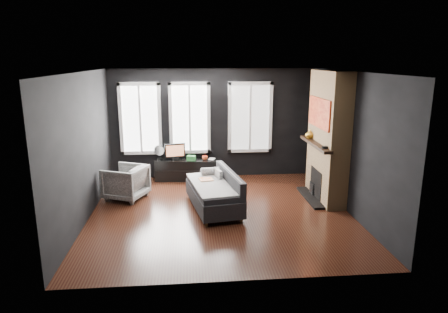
{
  "coord_description": "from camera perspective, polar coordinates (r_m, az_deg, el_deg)",
  "views": [
    {
      "loc": [
        -0.59,
        -7.31,
        2.94
      ],
      "look_at": [
        0.1,
        0.3,
        1.05
      ],
      "focal_mm": 32.0,
      "sensor_mm": 36.0,
      "label": 1
    }
  ],
  "objects": [
    {
      "name": "wall_left",
      "position": [
        7.72,
        -19.38,
        1.21
      ],
      "size": [
        0.02,
        5.0,
        2.7
      ],
      "primitive_type": "cube",
      "color": "black",
      "rests_on": "ground"
    },
    {
      "name": "windows",
      "position": [
        9.79,
        -4.43,
        10.57
      ],
      "size": [
        4.0,
        0.16,
        1.76
      ],
      "primitive_type": null,
      "color": "white",
      "rests_on": "wall_back"
    },
    {
      "name": "fireplace",
      "position": [
        8.57,
        14.64,
        2.75
      ],
      "size": [
        0.7,
        1.62,
        2.7
      ],
      "primitive_type": null,
      "color": "#93724C",
      "rests_on": "floor"
    },
    {
      "name": "wall_right",
      "position": [
        8.1,
        17.38,
        1.92
      ],
      "size": [
        0.02,
        5.0,
        2.7
      ],
      "primitive_type": "cube",
      "color": "black",
      "rests_on": "ground"
    },
    {
      "name": "mug",
      "position": [
        9.75,
        -2.75,
        -0.1
      ],
      "size": [
        0.15,
        0.13,
        0.14
      ],
      "primitive_type": "imported",
      "rotation": [
        0.0,
        0.0,
        -0.18
      ],
      "color": "#EC5529",
      "rests_on": "media_console"
    },
    {
      "name": "media_console",
      "position": [
        9.92,
        -5.38,
        -1.85
      ],
      "size": [
        1.55,
        0.65,
        0.52
      ],
      "primitive_type": null,
      "rotation": [
        0.0,
        0.0,
        -0.12
      ],
      "color": "black",
      "rests_on": "floor"
    },
    {
      "name": "ceiling",
      "position": [
        7.34,
        -0.58,
        12.01
      ],
      "size": [
        5.0,
        5.0,
        0.0
      ],
      "primitive_type": "plane",
      "color": "white",
      "rests_on": "ground"
    },
    {
      "name": "sofa",
      "position": [
        7.95,
        -1.51,
        -4.88
      ],
      "size": [
        1.19,
        1.91,
        0.77
      ],
      "primitive_type": null,
      "rotation": [
        0.0,
        0.0,
        0.18
      ],
      "color": "black",
      "rests_on": "floor"
    },
    {
      "name": "monitor",
      "position": [
        9.81,
        -7.03,
        0.84
      ],
      "size": [
        0.52,
        0.22,
        0.45
      ],
      "primitive_type": null,
      "rotation": [
        0.0,
        0.0,
        0.22
      ],
      "color": "black",
      "rests_on": "media_console"
    },
    {
      "name": "wall_back",
      "position": [
        9.96,
        -1.72,
        4.69
      ],
      "size": [
        5.0,
        0.02,
        2.7
      ],
      "primitive_type": "cube",
      "color": "black",
      "rests_on": "ground"
    },
    {
      "name": "floor",
      "position": [
        7.9,
        -0.53,
        -7.95
      ],
      "size": [
        5.0,
        5.0,
        0.0
      ],
      "primitive_type": "plane",
      "color": "black",
      "rests_on": "ground"
    },
    {
      "name": "mantel_clock",
      "position": [
        8.0,
        14.22,
        1.27
      ],
      "size": [
        0.15,
        0.15,
        0.04
      ],
      "primitive_type": "cylinder",
      "rotation": [
        0.0,
        0.0,
        -0.18
      ],
      "color": "black",
      "rests_on": "fireplace"
    },
    {
      "name": "stripe_pillow",
      "position": [
        8.26,
        -0.76,
        -2.91
      ],
      "size": [
        0.15,
        0.3,
        0.29
      ],
      "primitive_type": "cube",
      "rotation": [
        0.0,
        0.0,
        0.29
      ],
      "color": "gray",
      "rests_on": "sofa"
    },
    {
      "name": "mantel_vase",
      "position": [
        8.92,
        12.15,
        3.16
      ],
      "size": [
        0.22,
        0.23,
        0.2
      ],
      "primitive_type": "imported",
      "rotation": [
        0.0,
        0.0,
        0.13
      ],
      "color": "gold",
      "rests_on": "fireplace"
    },
    {
      "name": "book",
      "position": [
        9.82,
        -2.19,
        0.2
      ],
      "size": [
        0.15,
        0.06,
        0.2
      ],
      "primitive_type": "imported",
      "rotation": [
        0.0,
        0.0,
        -0.31
      ],
      "color": "#AFA28D",
      "rests_on": "media_console"
    },
    {
      "name": "storage_box",
      "position": [
        9.74,
        -4.7,
        -0.21
      ],
      "size": [
        0.23,
        0.18,
        0.11
      ],
      "primitive_type": "cube",
      "rotation": [
        0.0,
        0.0,
        -0.28
      ],
      "color": "#2C7E36",
      "rests_on": "media_console"
    },
    {
      "name": "desk_fan",
      "position": [
        9.91,
        -9.22,
        0.65
      ],
      "size": [
        0.33,
        0.33,
        0.37
      ],
      "primitive_type": null,
      "rotation": [
        0.0,
        0.0,
        -0.35
      ],
      "color": "gray",
      "rests_on": "media_console"
    },
    {
      "name": "armchair",
      "position": [
        8.77,
        -13.89,
        -3.38
      ],
      "size": [
        0.97,
        1.0,
        0.79
      ],
      "primitive_type": "imported",
      "rotation": [
        0.0,
        0.0,
        -1.98
      ],
      "color": "white",
      "rests_on": "floor"
    }
  ]
}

